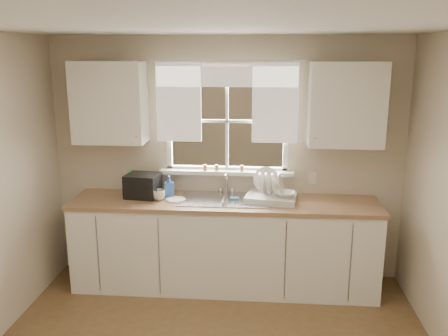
# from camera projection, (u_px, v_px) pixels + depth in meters

# --- Properties ---
(room_walls) EXTENTS (3.62, 4.02, 2.50)m
(room_walls) POSITION_uv_depth(u_px,v_px,m) (201.00, 237.00, 2.90)
(room_walls) COLOR beige
(room_walls) RESTS_ON ground
(ceiling) EXTENTS (3.60, 4.00, 0.02)m
(ceiling) POSITION_uv_depth(u_px,v_px,m) (200.00, 22.00, 2.66)
(ceiling) COLOR silver
(ceiling) RESTS_ON room_walls
(window) EXTENTS (1.38, 0.16, 1.06)m
(window) POSITION_uv_depth(u_px,v_px,m) (227.00, 137.00, 4.84)
(window) COLOR white
(window) RESTS_ON room_walls
(curtains) EXTENTS (1.50, 0.03, 0.81)m
(curtains) POSITION_uv_depth(u_px,v_px,m) (226.00, 94.00, 4.68)
(curtains) COLOR white
(curtains) RESTS_ON room_walls
(base_cabinets) EXTENTS (3.00, 0.62, 0.87)m
(base_cabinets) POSITION_uv_depth(u_px,v_px,m) (224.00, 246.00, 4.78)
(base_cabinets) COLOR white
(base_cabinets) RESTS_ON ground
(countertop) EXTENTS (3.04, 0.65, 0.04)m
(countertop) POSITION_uv_depth(u_px,v_px,m) (224.00, 203.00, 4.67)
(countertop) COLOR #9A714D
(countertop) RESTS_ON base_cabinets
(upper_cabinet_left) EXTENTS (0.70, 0.33, 0.80)m
(upper_cabinet_left) POSITION_uv_depth(u_px,v_px,m) (109.00, 103.00, 4.67)
(upper_cabinet_left) COLOR white
(upper_cabinet_left) RESTS_ON room_walls
(upper_cabinet_right) EXTENTS (0.70, 0.33, 0.80)m
(upper_cabinet_right) POSITION_uv_depth(u_px,v_px,m) (346.00, 105.00, 4.49)
(upper_cabinet_right) COLOR white
(upper_cabinet_right) RESTS_ON room_walls
(wall_outlet) EXTENTS (0.08, 0.01, 0.12)m
(wall_outlet) POSITION_uv_depth(u_px,v_px,m) (312.00, 178.00, 4.85)
(wall_outlet) COLOR beige
(wall_outlet) RESTS_ON room_walls
(sill_jars) EXTENTS (0.42, 0.04, 0.06)m
(sill_jars) POSITION_uv_depth(u_px,v_px,m) (221.00, 168.00, 4.85)
(sill_jars) COLOR brown
(sill_jars) RESTS_ON window
(backyard) EXTENTS (20.00, 10.00, 6.13)m
(backyard) POSITION_uv_depth(u_px,v_px,m) (275.00, 0.00, 10.53)
(backyard) COLOR #335421
(backyard) RESTS_ON ground
(sink) EXTENTS (0.88, 0.52, 0.40)m
(sink) POSITION_uv_depth(u_px,v_px,m) (225.00, 207.00, 4.71)
(sink) COLOR #B7B7BC
(sink) RESTS_ON countertop
(dish_rack) EXTENTS (0.53, 0.43, 0.31)m
(dish_rack) POSITION_uv_depth(u_px,v_px,m) (271.00, 194.00, 4.65)
(dish_rack) COLOR silver
(dish_rack) RESTS_ON countertop
(bowl) EXTENTS (0.21, 0.21, 0.05)m
(bowl) POSITION_uv_depth(u_px,v_px,m) (285.00, 194.00, 4.59)
(bowl) COLOR white
(bowl) RESTS_ON dish_rack
(soap_bottle_a) EXTENTS (0.13, 0.13, 0.27)m
(soap_bottle_a) POSITION_uv_depth(u_px,v_px,m) (131.00, 182.00, 4.82)
(soap_bottle_a) COLOR #29803C
(soap_bottle_a) RESTS_ON countertop
(soap_bottle_b) EXTENTS (0.11, 0.11, 0.21)m
(soap_bottle_b) POSITION_uv_depth(u_px,v_px,m) (169.00, 186.00, 4.80)
(soap_bottle_b) COLOR blue
(soap_bottle_b) RESTS_ON countertop
(soap_bottle_c) EXTENTS (0.15, 0.15, 0.19)m
(soap_bottle_c) POSITION_uv_depth(u_px,v_px,m) (142.00, 185.00, 4.88)
(soap_bottle_c) COLOR beige
(soap_bottle_c) RESTS_ON countertop
(saucer) EXTENTS (0.19, 0.19, 0.01)m
(saucer) POSITION_uv_depth(u_px,v_px,m) (176.00, 200.00, 4.68)
(saucer) COLOR white
(saucer) RESTS_ON countertop
(cup) EXTENTS (0.14, 0.14, 0.10)m
(cup) POSITION_uv_depth(u_px,v_px,m) (159.00, 195.00, 4.68)
(cup) COLOR beige
(cup) RESTS_ON countertop
(black_appliance) EXTENTS (0.35, 0.32, 0.24)m
(black_appliance) POSITION_uv_depth(u_px,v_px,m) (143.00, 185.00, 4.77)
(black_appliance) COLOR black
(black_appliance) RESTS_ON countertop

